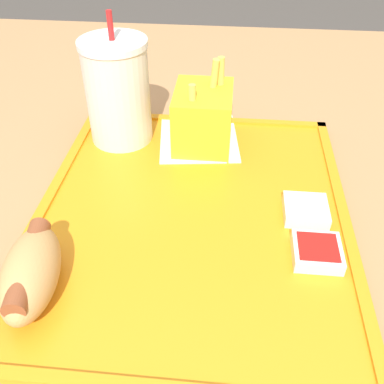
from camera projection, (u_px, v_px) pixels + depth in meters
dining_table at (188, 362)px, 0.78m from camera, size 1.23×1.04×0.74m
food_tray at (192, 216)px, 0.51m from camera, size 0.43×0.35×0.01m
paper_napkin at (199, 138)px, 0.63m from camera, size 0.14×0.12×0.00m
soda_cup at (118, 92)px, 0.59m from camera, size 0.09×0.09×0.17m
hot_dog_far at (31, 271)px, 0.40m from camera, size 0.12×0.07×0.05m
fries_carton at (203, 117)px, 0.60m from camera, size 0.09×0.08×0.12m
sauce_cup_mayo at (306, 210)px, 0.50m from camera, size 0.05×0.05×0.02m
sauce_cup_ketchup at (317, 251)px, 0.45m from camera, size 0.05×0.05×0.02m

